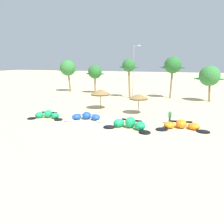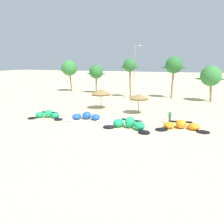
{
  "view_description": "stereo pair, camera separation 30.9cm",
  "coord_description": "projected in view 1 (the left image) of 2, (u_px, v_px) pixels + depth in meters",
  "views": [
    {
      "loc": [
        7.01,
        -23.34,
        7.26
      ],
      "look_at": [
        -1.73,
        2.0,
        1.0
      ],
      "focal_mm": 34.98,
      "sensor_mm": 36.0,
      "label": 1
    },
    {
      "loc": [
        7.3,
        -23.23,
        7.26
      ],
      "look_at": [
        -1.73,
        2.0,
        1.0
      ],
      "focal_mm": 34.98,
      "sensor_mm": 36.0,
      "label": 2
    }
  ],
  "objects": [
    {
      "name": "kite_far_left",
      "position": [
        47.0,
        115.0,
        28.43
      ],
      "size": [
        4.96,
        2.69,
        1.03
      ],
      "color": "black",
      "rests_on": "ground"
    },
    {
      "name": "kite_left",
      "position": [
        86.0,
        117.0,
        27.72
      ],
      "size": [
        5.46,
        3.13,
        0.95
      ],
      "color": "white",
      "rests_on": "ground"
    },
    {
      "name": "palm_left",
      "position": [
        95.0,
        72.0,
        49.77
      ],
      "size": [
        4.71,
        3.14,
        6.47
      ],
      "color": "#7F6647",
      "rests_on": "ground"
    },
    {
      "name": "kite_center",
      "position": [
        181.0,
        125.0,
        23.98
      ],
      "size": [
        5.89,
        3.09,
        0.95
      ],
      "color": "black",
      "rests_on": "ground"
    },
    {
      "name": "palm_left_of_gap",
      "position": [
        129.0,
        66.0,
        43.05
      ],
      "size": [
        3.86,
        2.57,
        7.76
      ],
      "color": "#7F6647",
      "rests_on": "ground"
    },
    {
      "name": "beach_umbrella_near_van",
      "position": [
        100.0,
        92.0,
        33.53
      ],
      "size": [
        3.07,
        3.07,
        3.09
      ],
      "color": "brown",
      "rests_on": "ground"
    },
    {
      "name": "person_near_kites",
      "position": [
        170.0,
        117.0,
        25.69
      ],
      "size": [
        0.36,
        0.24,
        1.62
      ],
      "color": "#383842",
      "rests_on": "ground"
    },
    {
      "name": "palm_center_left",
      "position": [
        173.0,
        65.0,
        42.2
      ],
      "size": [
        4.87,
        3.25,
        8.17
      ],
      "color": "#7F6647",
      "rests_on": "ground"
    },
    {
      "name": "palm_leftmost",
      "position": [
        68.0,
        68.0,
        52.26
      ],
      "size": [
        5.6,
        3.73,
        7.55
      ],
      "color": "brown",
      "rests_on": "ground"
    },
    {
      "name": "ground_plane",
      "position": [
        120.0,
        125.0,
        25.36
      ],
      "size": [
        260.0,
        260.0,
        0.0
      ],
      "primitive_type": "plane",
      "color": "beige"
    },
    {
      "name": "kite_left_of_center",
      "position": [
        129.0,
        124.0,
        24.08
      ],
      "size": [
        5.71,
        2.95,
        1.25
      ],
      "color": "black",
      "rests_on": "ground"
    },
    {
      "name": "lamppost_west",
      "position": [
        134.0,
        69.0,
        44.56
      ],
      "size": [
        1.4,
        0.24,
        10.42
      ],
      "color": "gray",
      "rests_on": "ground"
    },
    {
      "name": "palm_center_right",
      "position": [
        210.0,
        76.0,
        39.2
      ],
      "size": [
        5.48,
        3.66,
        6.52
      ],
      "color": "#7F6647",
      "rests_on": "ground"
    },
    {
      "name": "beach_umbrella_middle",
      "position": [
        139.0,
        97.0,
        30.37
      ],
      "size": [
        2.71,
        2.71,
        2.84
      ],
      "color": "brown",
      "rests_on": "ground"
    }
  ]
}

